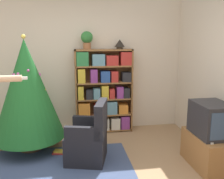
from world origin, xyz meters
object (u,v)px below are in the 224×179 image
Objects in this scene: armchair at (89,140)px; table_lamp at (120,44)px; television at (212,119)px; christmas_tree at (27,90)px; bookshelf at (104,92)px; potted_plant at (87,39)px.

table_lamp reaches higher than armchair.
christmas_tree is (-2.62, 1.00, 0.30)m from television.
potted_plant reaches higher than bookshelf.
christmas_tree is 1.88m from table_lamp.
armchair is (-0.38, -1.19, -0.48)m from bookshelf.
armchair is at bearing -119.75° from table_lamp.
television is 2.94× the size of table_lamp.
table_lamp is (0.31, 0.01, 0.92)m from bookshelf.
bookshelf is 2.09m from television.
potted_plant reaches higher than christmas_tree.
potted_plant is 0.62m from table_lamp.
television is at bearing 89.92° from armchair.
television reaches higher than armchair.
potted_plant is (-0.31, 0.01, 1.01)m from bookshelf.
television is 1.78m from armchair.
armchair is (-1.68, 0.44, -0.39)m from television.
christmas_tree is (-1.31, -0.64, 0.21)m from bookshelf.
television is 0.64× the size of armchair.
christmas_tree is 1.29m from armchair.
christmas_tree is 9.39× the size of table_lamp.
table_lamp is (-0.99, 1.65, 1.01)m from television.
bookshelf is 4.91× the size of potted_plant.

